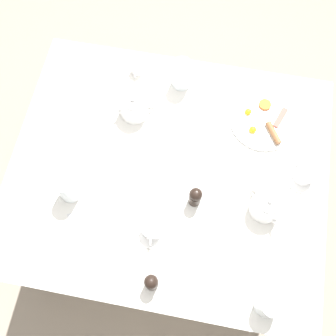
# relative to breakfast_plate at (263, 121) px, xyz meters

# --- Properties ---
(ground_plane) EXTENTS (8.00, 8.00, 0.00)m
(ground_plane) POSITION_rel_breakfast_plate_xyz_m (0.28, -0.34, -0.78)
(ground_plane) COLOR gray
(table) EXTENTS (1.04, 1.23, 0.77)m
(table) POSITION_rel_breakfast_plate_xyz_m (0.28, -0.34, -0.07)
(table) COLOR silver
(table) RESTS_ON ground_plane
(breakfast_plate) EXTENTS (0.27, 0.27, 0.04)m
(breakfast_plate) POSITION_rel_breakfast_plate_xyz_m (0.00, 0.00, 0.00)
(breakfast_plate) COLOR white
(breakfast_plate) RESTS_ON table
(teapot_near) EXTENTS (0.18, 0.12, 0.12)m
(teapot_near) POSITION_rel_breakfast_plate_xyz_m (0.36, 0.04, 0.04)
(teapot_near) COLOR white
(teapot_near) RESTS_ON table
(teapot_far) EXTENTS (0.12, 0.18, 0.12)m
(teapot_far) POSITION_rel_breakfast_plate_xyz_m (0.05, -0.52, 0.04)
(teapot_far) COLOR white
(teapot_far) RESTS_ON table
(teacup_with_saucer_left) EXTENTS (0.14, 0.14, 0.06)m
(teacup_with_saucer_left) POSITION_rel_breakfast_plate_xyz_m (0.21, 0.17, 0.02)
(teacup_with_saucer_left) COLOR white
(teacup_with_saucer_left) RESTS_ON table
(teacup_with_saucer_right) EXTENTS (0.14, 0.14, 0.06)m
(teacup_with_saucer_right) POSITION_rel_breakfast_plate_xyz_m (0.52, -0.35, 0.02)
(teacup_with_saucer_right) COLOR white
(teacup_with_saucer_right) RESTS_ON table
(water_glass_tall) EXTENTS (0.08, 0.08, 0.13)m
(water_glass_tall) POSITION_rel_breakfast_plate_xyz_m (-0.12, -0.36, 0.06)
(water_glass_tall) COLOR white
(water_glass_tall) RESTS_ON table
(water_glass_short) EXTENTS (0.08, 0.08, 0.14)m
(water_glass_short) POSITION_rel_breakfast_plate_xyz_m (0.44, -0.69, 0.06)
(water_glass_short) COLOR white
(water_glass_short) RESTS_ON table
(wine_glass_spare) EXTENTS (0.08, 0.08, 0.11)m
(wine_glass_spare) POSITION_rel_breakfast_plate_xyz_m (0.71, 0.08, 0.05)
(wine_glass_spare) COLOR white
(wine_glass_spare) RESTS_ON table
(creamer_jug) EXTENTS (0.08, 0.05, 0.06)m
(creamer_jug) POSITION_rel_breakfast_plate_xyz_m (-0.15, -0.55, 0.02)
(creamer_jug) COLOR white
(creamer_jug) RESTS_ON table
(pepper_grinder) EXTENTS (0.05, 0.05, 0.11)m
(pepper_grinder) POSITION_rel_breakfast_plate_xyz_m (0.71, -0.32, 0.05)
(pepper_grinder) COLOR black
(pepper_grinder) RESTS_ON table
(salt_grinder) EXTENTS (0.05, 0.05, 0.11)m
(salt_grinder) POSITION_rel_breakfast_plate_xyz_m (0.38, -0.22, 0.05)
(salt_grinder) COLOR black
(salt_grinder) RESTS_ON table
(fork_by_plate) EXTENTS (0.18, 0.05, 0.00)m
(fork_by_plate) POSITION_rel_breakfast_plate_xyz_m (-0.09, -0.69, -0.01)
(fork_by_plate) COLOR silver
(fork_by_plate) RESTS_ON table
(knife_by_plate) EXTENTS (0.20, 0.13, 0.00)m
(knife_by_plate) POSITION_rel_breakfast_plate_xyz_m (0.61, -0.62, -0.01)
(knife_by_plate) COLOR silver
(knife_by_plate) RESTS_ON table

